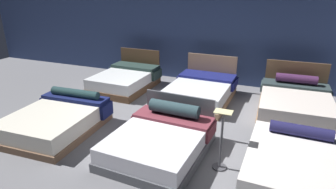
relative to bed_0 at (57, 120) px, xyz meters
name	(u,v)px	position (x,y,z in m)	size (l,w,h in m)	color
ground_plane	(177,128)	(2.28, 1.06, -0.25)	(18.00, 18.00, 0.02)	slate
showroom_back_wall	(218,26)	(2.28, 4.49, 1.51)	(18.00, 0.06, 3.50)	navy
bed_0	(57,120)	(0.00, 0.00, 0.00)	(1.70, 2.03, 0.69)	brown
bed_1	(161,140)	(2.34, 0.06, 0.00)	(1.66, 2.00, 0.82)	#52545A
bed_2	(297,169)	(4.60, 0.00, 0.03)	(1.57, 1.97, 0.73)	black
bed_3	(126,80)	(-0.03, 2.89, 0.02)	(1.58, 2.02, 1.01)	brown
bed_4	(201,91)	(2.30, 2.84, 0.01)	(1.62, 2.14, 1.02)	#957052
bed_5	(295,103)	(4.61, 2.85, 0.02)	(1.70, 2.19, 1.03)	brown
price_sign	(221,147)	(3.44, -0.01, 0.15)	(0.28, 0.24, 1.03)	#3F3F44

